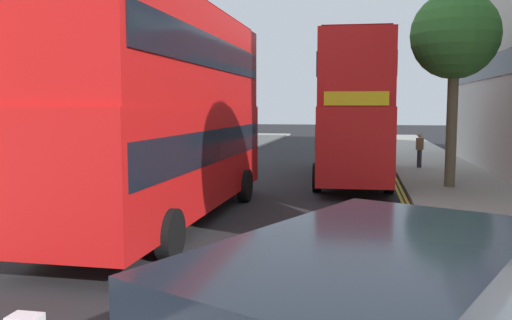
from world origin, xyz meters
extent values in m
cube|color=#9E9991|center=(6.50, 16.00, 0.07)|extent=(4.00, 80.00, 0.14)
cube|color=#9E9991|center=(-6.50, 16.00, 0.07)|extent=(4.00, 80.00, 0.14)
cube|color=yellow|center=(4.40, 14.00, 0.00)|extent=(0.10, 56.00, 0.01)
cube|color=yellow|center=(4.24, 14.00, 0.00)|extent=(0.10, 56.00, 0.01)
cube|color=red|center=(-2.00, 12.05, 1.74)|extent=(2.60, 10.82, 2.60)
cube|color=red|center=(-2.00, 12.05, 4.29)|extent=(2.55, 10.61, 2.50)
cube|color=black|center=(-2.00, 12.05, 2.04)|extent=(2.63, 10.39, 0.84)
cube|color=black|center=(-2.00, 12.05, 4.39)|extent=(2.62, 10.18, 0.80)
cube|color=yellow|center=(-1.95, 17.43, 3.29)|extent=(2.00, 0.08, 0.44)
cube|color=maroon|center=(-2.00, 12.05, 5.59)|extent=(2.34, 9.74, 0.10)
cylinder|color=black|center=(-3.22, 15.41, 0.52)|extent=(0.31, 1.04, 1.04)
cylinder|color=black|center=(-0.72, 15.39, 0.52)|extent=(0.31, 1.04, 1.04)
cylinder|color=black|center=(-3.28, 8.72, 0.52)|extent=(0.31, 1.04, 1.04)
cylinder|color=black|center=(-0.78, 8.69, 0.52)|extent=(0.31, 1.04, 1.04)
cube|color=red|center=(2.48, 21.21, 1.74)|extent=(3.01, 10.91, 2.60)
cube|color=red|center=(2.48, 21.21, 4.29)|extent=(2.95, 10.69, 2.50)
cube|color=black|center=(2.48, 21.21, 2.04)|extent=(3.02, 10.48, 0.84)
cube|color=black|center=(2.48, 21.21, 4.39)|extent=(2.99, 10.26, 0.80)
cube|color=yellow|center=(2.73, 15.83, 3.29)|extent=(2.00, 0.15, 0.44)
cube|color=maroon|center=(2.48, 21.21, 5.59)|extent=(2.70, 9.82, 0.10)
cylinder|color=black|center=(3.89, 17.92, 0.52)|extent=(0.35, 1.05, 1.04)
cylinder|color=black|center=(1.39, 17.81, 0.52)|extent=(0.35, 1.05, 1.04)
cylinder|color=black|center=(3.57, 24.61, 0.52)|extent=(0.35, 1.05, 1.04)
cylinder|color=black|center=(1.07, 24.49, 0.52)|extent=(0.35, 1.05, 1.04)
cube|color=black|center=(2.96, 2.53, 1.74)|extent=(2.84, 3.49, 0.76)
cylinder|color=#2D2D38|center=(5.67, 25.24, 0.56)|extent=(0.22, 0.22, 0.85)
cube|color=#8C6647|center=(5.67, 25.24, 1.27)|extent=(0.34, 0.22, 0.56)
sphere|color=tan|center=(5.67, 25.24, 1.66)|extent=(0.20, 0.20, 0.20)
cylinder|color=#6B6047|center=(6.10, 19.10, 2.39)|extent=(0.38, 0.38, 4.49)
cylinder|color=#6B6047|center=(6.60, 19.03, 4.98)|extent=(0.27, 1.06, 0.79)
cylinder|color=#6B6047|center=(6.21, 19.76, 5.10)|extent=(1.38, 0.34, 1.02)
cylinder|color=#6B6047|center=(5.74, 19.52, 5.03)|extent=(0.97, 0.85, 0.87)
cylinder|color=#6B6047|center=(5.72, 18.91, 4.94)|extent=(0.52, 0.87, 0.69)
cylinder|color=#6B6047|center=(6.24, 18.58, 5.01)|extent=(1.11, 0.41, 0.83)
sphere|color=#33702D|center=(6.10, 19.10, 5.57)|extent=(3.11, 3.11, 3.11)
cube|color=black|center=(8.48, 21.48, 4.80)|extent=(0.04, 24.64, 1.00)
camera|label=1|loc=(2.87, -1.11, 3.04)|focal=37.42mm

